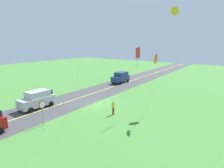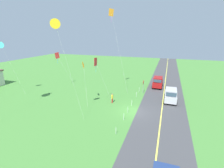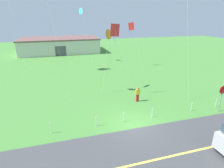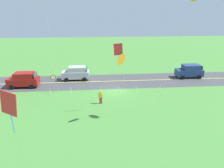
# 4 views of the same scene
# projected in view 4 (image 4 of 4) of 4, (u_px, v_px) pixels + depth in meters

# --- Properties ---
(ground_plane) EXTENTS (120.00, 120.00, 0.10)m
(ground_plane) POSITION_uv_depth(u_px,v_px,m) (114.00, 91.00, 28.27)
(ground_plane) COLOR #478438
(asphalt_road) EXTENTS (120.00, 7.00, 0.00)m
(asphalt_road) POSITION_uv_depth(u_px,v_px,m) (112.00, 81.00, 31.99)
(asphalt_road) COLOR #424244
(asphalt_road) RESTS_ON ground
(road_centre_stripe) EXTENTS (120.00, 0.16, 0.00)m
(road_centre_stripe) POSITION_uv_depth(u_px,v_px,m) (112.00, 81.00, 31.99)
(road_centre_stripe) COLOR #E5E04C
(road_centre_stripe) RESTS_ON asphalt_road
(car_suv_foreground) EXTENTS (4.40, 2.12, 2.24)m
(car_suv_foreground) POSITION_uv_depth(u_px,v_px,m) (76.00, 73.00, 32.23)
(car_suv_foreground) COLOR #B7B7BC
(car_suv_foreground) RESTS_ON ground
(car_parked_west_far) EXTENTS (4.40, 2.12, 2.24)m
(car_parked_west_far) POSITION_uv_depth(u_px,v_px,m) (190.00, 71.00, 33.35)
(car_parked_west_far) COLOR navy
(car_parked_west_far) RESTS_ON ground
(car_parked_east_near) EXTENTS (4.40, 2.12, 2.24)m
(car_parked_east_near) POSITION_uv_depth(u_px,v_px,m) (24.00, 80.00, 29.20)
(car_parked_east_near) COLOR maroon
(car_parked_east_near) RESTS_ON ground
(stop_sign) EXTENTS (0.76, 0.08, 2.56)m
(stop_sign) POSITION_uv_depth(u_px,v_px,m) (53.00, 80.00, 27.08)
(stop_sign) COLOR gray
(stop_sign) RESTS_ON ground
(person_adult_near) EXTENTS (0.58, 0.22, 1.60)m
(person_adult_near) POSITION_uv_depth(u_px,v_px,m) (101.00, 97.00, 24.05)
(person_adult_near) COLOR red
(person_adult_near) RESTS_ON ground
(kite_red_low) EXTENTS (2.37, 2.04, 7.71)m
(kite_red_low) POSITION_uv_depth(u_px,v_px,m) (118.00, 51.00, 20.20)
(kite_red_low) COLOR silver
(kite_red_low) RESTS_ON ground
(kite_green_far) EXTENTS (1.73, 3.36, 7.48)m
(kite_green_far) POSITION_uv_depth(u_px,v_px,m) (9.00, 105.00, 9.14)
(kite_green_far) COLOR silver
(kite_green_far) RESTS_ON ground
(kite_orange_near) EXTENTS (1.68, 1.45, 7.07)m
(kite_orange_near) POSITION_uv_depth(u_px,v_px,m) (121.00, 59.00, 18.48)
(kite_orange_near) COLOR silver
(kite_orange_near) RESTS_ON ground
(fence_post_0) EXTENTS (0.05, 0.05, 0.90)m
(fence_post_0) POSITION_uv_depth(u_px,v_px,m) (160.00, 88.00, 27.93)
(fence_post_0) COLOR silver
(fence_post_0) RESTS_ON ground
(fence_post_1) EXTENTS (0.05, 0.05, 0.90)m
(fence_post_1) POSITION_uv_depth(u_px,v_px,m) (136.00, 89.00, 27.67)
(fence_post_1) COLOR silver
(fence_post_1) RESTS_ON ground
(fence_post_2) EXTENTS (0.05, 0.05, 0.90)m
(fence_post_2) POSITION_uv_depth(u_px,v_px,m) (120.00, 89.00, 27.50)
(fence_post_2) COLOR silver
(fence_post_2) RESTS_ON ground
(fence_post_3) EXTENTS (0.05, 0.05, 0.90)m
(fence_post_3) POSITION_uv_depth(u_px,v_px,m) (101.00, 90.00, 27.30)
(fence_post_3) COLOR silver
(fence_post_3) RESTS_ON ground
(fence_post_4) EXTENTS (0.05, 0.05, 0.90)m
(fence_post_4) POSITION_uv_depth(u_px,v_px,m) (71.00, 91.00, 27.00)
(fence_post_4) COLOR silver
(fence_post_4) RESTS_ON ground
(fence_post_5) EXTENTS (0.05, 0.05, 0.90)m
(fence_post_5) POSITION_uv_depth(u_px,v_px,m) (50.00, 91.00, 26.79)
(fence_post_5) COLOR silver
(fence_post_5) RESTS_ON ground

